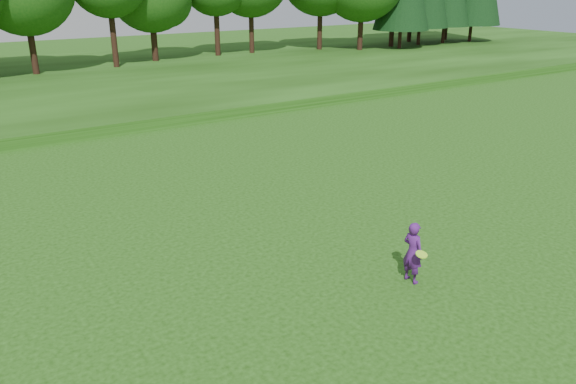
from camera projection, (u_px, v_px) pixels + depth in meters
ground at (406, 324)px, 12.15m from camera, size 140.00×140.00×0.00m
berm at (54, 84)px, 38.61m from camera, size 130.00×30.00×0.60m
walking_path at (118, 130)px, 27.77m from camera, size 130.00×1.60×0.04m
woman at (413, 252)px, 13.61m from camera, size 0.51×0.86×1.57m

